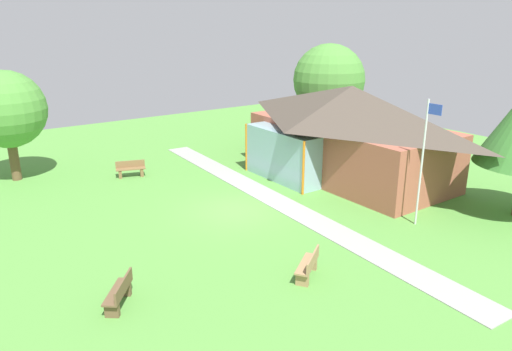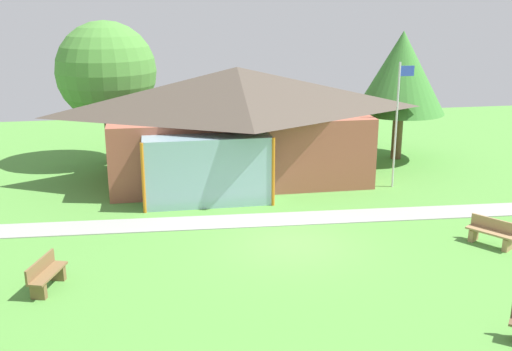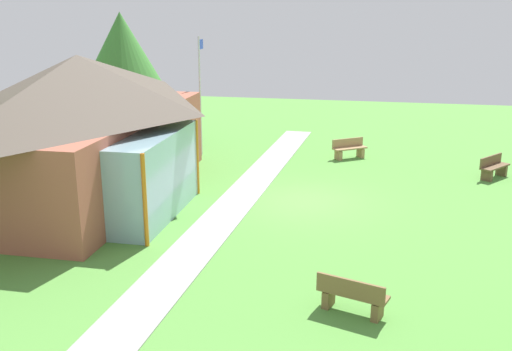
# 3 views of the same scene
# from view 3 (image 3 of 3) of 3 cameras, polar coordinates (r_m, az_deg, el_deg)

# --- Properties ---
(ground_plane) EXTENTS (44.00, 44.00, 0.00)m
(ground_plane) POSITION_cam_3_polar(r_m,az_deg,el_deg) (19.69, 4.43, -2.48)
(ground_plane) COLOR #54933D
(pavilion) EXTENTS (11.50, 6.88, 4.75)m
(pavilion) POSITION_cam_3_polar(r_m,az_deg,el_deg) (20.48, -16.28, 4.80)
(pavilion) COLOR #A35642
(pavilion) RESTS_ON ground_plane
(footpath) EXTENTS (22.17, 2.39, 0.03)m
(footpath) POSITION_cam_3_polar(r_m,az_deg,el_deg) (20.03, -1.49, -2.06)
(footpath) COLOR #999993
(footpath) RESTS_ON ground_plane
(flagpole) EXTENTS (0.64, 0.08, 5.07)m
(flagpole) POSITION_cam_3_polar(r_m,az_deg,el_deg) (25.28, -5.45, 8.24)
(flagpole) COLOR silver
(flagpole) RESTS_ON ground_plane
(bench_mid_right) EXTENTS (1.22, 1.48, 0.84)m
(bench_mid_right) POSITION_cam_3_polar(r_m,az_deg,el_deg) (25.32, 9.04, 2.55)
(bench_mid_right) COLOR #9E7A51
(bench_mid_right) RESTS_ON ground_plane
(bench_front_right) EXTENTS (1.45, 1.27, 0.84)m
(bench_front_right) POSITION_cam_3_polar(r_m,az_deg,el_deg) (23.88, 22.10, 0.72)
(bench_front_right) COLOR brown
(bench_front_right) RESTS_ON ground_plane
(bench_mid_left) EXTENTS (0.89, 1.56, 0.84)m
(bench_mid_left) POSITION_cam_3_polar(r_m,az_deg,el_deg) (12.77, 9.32, -11.50)
(bench_mid_left) COLOR brown
(bench_mid_left) RESTS_ON ground_plane
(tree_behind_pavilion_right) EXTENTS (4.20, 4.20, 6.03)m
(tree_behind_pavilion_right) POSITION_cam_3_polar(r_m,az_deg,el_deg) (28.41, -12.91, 11.42)
(tree_behind_pavilion_right) COLOR brown
(tree_behind_pavilion_right) RESTS_ON ground_plane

